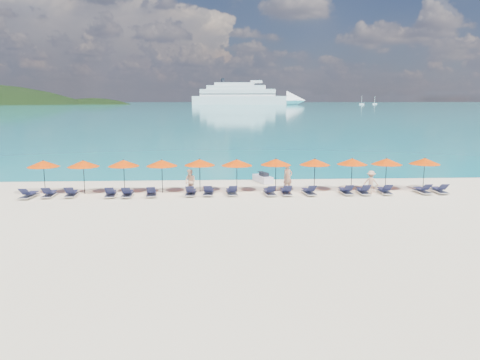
{
  "coord_description": "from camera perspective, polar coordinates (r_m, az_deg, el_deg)",
  "views": [
    {
      "loc": [
        -1.54,
        -25.78,
        6.19
      ],
      "look_at": [
        0.0,
        3.0,
        1.2
      ],
      "focal_mm": 35.0,
      "sensor_mm": 36.0,
      "label": 1
    }
  ],
  "objects": [
    {
      "name": "umbrella_10",
      "position": [
        34.34,
        21.6,
        2.15
      ],
      "size": [
        2.1,
        2.1,
        2.28
      ],
      "color": "black",
      "rests_on": "ground"
    },
    {
      "name": "beachgoer_c",
      "position": [
        32.2,
        15.67,
        -0.25
      ],
      "size": [
        1.08,
        0.8,
        1.52
      ],
      "primitive_type": "imported",
      "rotation": [
        0.0,
        0.0,
        2.75
      ],
      "color": "tan",
      "rests_on": "ground"
    },
    {
      "name": "umbrella_6",
      "position": [
        31.63,
        4.4,
        2.21
      ],
      "size": [
        2.1,
        2.1,
        2.28
      ],
      "color": "black",
      "rests_on": "ground"
    },
    {
      "name": "umbrella_1",
      "position": [
        32.37,
        -18.57,
        1.9
      ],
      "size": [
        2.1,
        2.1,
        2.28
      ],
      "color": "black",
      "rests_on": "ground"
    },
    {
      "name": "ground",
      "position": [
        26.56,
        0.35,
        -3.66
      ],
      "size": [
        1400.0,
        1400.0,
        0.0
      ],
      "primitive_type": "plane",
      "color": "beige"
    },
    {
      "name": "umbrella_9",
      "position": [
        33.3,
        17.44,
        2.17
      ],
      "size": [
        2.1,
        2.1,
        2.28
      ],
      "color": "black",
      "rests_on": "ground"
    },
    {
      "name": "lounger_0",
      "position": [
        32.48,
        -24.35,
        -1.63
      ],
      "size": [
        0.79,
        1.75,
        0.66
      ],
      "rotation": [
        0.0,
        0.0,
        -0.1
      ],
      "color": "silver",
      "rests_on": "ground"
    },
    {
      "name": "lounger_3",
      "position": [
        31.08,
        -15.48,
        -1.58
      ],
      "size": [
        0.78,
        1.75,
        0.66
      ],
      "rotation": [
        0.0,
        0.0,
        0.1
      ],
      "color": "silver",
      "rests_on": "ground"
    },
    {
      "name": "beachgoer_a",
      "position": [
        31.85,
        5.84,
        0.29
      ],
      "size": [
        0.81,
        0.68,
        1.89
      ],
      "primitive_type": "imported",
      "rotation": [
        0.0,
        0.0,
        0.39
      ],
      "color": "tan",
      "rests_on": "ground"
    },
    {
      "name": "lounger_15",
      "position": [
        33.34,
        21.35,
        -1.15
      ],
      "size": [
        0.74,
        1.74,
        0.66
      ],
      "rotation": [
        0.0,
        0.0,
        0.07
      ],
      "color": "silver",
      "rests_on": "ground"
    },
    {
      "name": "lounger_6",
      "position": [
        30.53,
        -6.01,
        -1.48
      ],
      "size": [
        0.7,
        1.73,
        0.66
      ],
      "rotation": [
        0.0,
        0.0,
        -0.05
      ],
      "color": "silver",
      "rests_on": "ground"
    },
    {
      "name": "cruise_ship",
      "position": [
        534.93,
        1.17,
        10.14
      ],
      "size": [
        128.59,
        41.74,
        35.36
      ],
      "rotation": [
        0.0,
        0.0,
        -0.17
      ],
      "color": "white",
      "rests_on": "ground"
    },
    {
      "name": "sea",
      "position": [
        685.81,
        -2.98,
        9.29
      ],
      "size": [
        1600.0,
        1300.0,
        0.01
      ],
      "primitive_type": "cube",
      "color": "#1FA9B2",
      "rests_on": "ground"
    },
    {
      "name": "lounger_11",
      "position": [
        30.94,
        8.42,
        -1.38
      ],
      "size": [
        0.78,
        1.75,
        0.66
      ],
      "rotation": [
        0.0,
        0.0,
        0.1
      ],
      "color": "silver",
      "rests_on": "ground"
    },
    {
      "name": "umbrella_0",
      "position": [
        33.26,
        -22.85,
        1.84
      ],
      "size": [
        2.1,
        2.1,
        2.28
      ],
      "color": "black",
      "rests_on": "ground"
    },
    {
      "name": "headland_small",
      "position": [
        605.7,
        -17.33,
        5.47
      ],
      "size": [
        162.0,
        126.0,
        85.5
      ],
      "color": "black",
      "rests_on": "ground"
    },
    {
      "name": "lounger_8",
      "position": [
        30.53,
        -1.03,
        -1.42
      ],
      "size": [
        0.78,
        1.75,
        0.66
      ],
      "rotation": [
        0.0,
        0.0,
        0.1
      ],
      "color": "silver",
      "rests_on": "ground"
    },
    {
      "name": "umbrella_7",
      "position": [
        31.95,
        9.12,
        2.19
      ],
      "size": [
        2.1,
        2.1,
        2.28
      ],
      "color": "black",
      "rests_on": "ground"
    },
    {
      "name": "sailboat_near",
      "position": [
        564.77,
        14.6,
        8.99
      ],
      "size": [
        5.7,
        1.9,
        10.45
      ],
      "color": "white",
      "rests_on": "ground"
    },
    {
      "name": "lounger_2",
      "position": [
        31.9,
        -19.87,
        -1.53
      ],
      "size": [
        0.76,
        1.75,
        0.66
      ],
      "rotation": [
        0.0,
        0.0,
        0.09
      ],
      "color": "silver",
      "rests_on": "ground"
    },
    {
      "name": "umbrella_4",
      "position": [
        31.46,
        -4.94,
        2.16
      ],
      "size": [
        2.1,
        2.1,
        2.28
      ],
      "color": "black",
      "rests_on": "ground"
    },
    {
      "name": "lounger_4",
      "position": [
        30.81,
        -13.56,
        -1.6
      ],
      "size": [
        0.69,
        1.73,
        0.66
      ],
      "rotation": [
        0.0,
        0.0,
        0.04
      ],
      "color": "silver",
      "rests_on": "ground"
    },
    {
      "name": "jetski",
      "position": [
        35.32,
        2.81,
        0.22
      ],
      "size": [
        1.43,
        2.23,
        0.75
      ],
      "rotation": [
        0.0,
        0.0,
        0.34
      ],
      "color": "silver",
      "rests_on": "ground"
    },
    {
      "name": "lounger_9",
      "position": [
        30.53,
        3.64,
        -1.44
      ],
      "size": [
        0.76,
        1.75,
        0.66
      ],
      "rotation": [
        0.0,
        0.0,
        0.08
      ],
      "color": "silver",
      "rests_on": "ground"
    },
    {
      "name": "umbrella_8",
      "position": [
        32.67,
        13.52,
        2.21
      ],
      "size": [
        2.1,
        2.1,
        2.28
      ],
      "color": "black",
      "rests_on": "ground"
    },
    {
      "name": "lounger_14",
      "position": [
        32.36,
        17.23,
        -1.23
      ],
      "size": [
        0.69,
        1.72,
        0.66
      ],
      "rotation": [
        0.0,
        0.0,
        -0.04
      ],
      "color": "silver",
      "rests_on": "ground"
    },
    {
      "name": "sailboat_far",
      "position": [
        600.03,
        16.09,
        8.94
      ],
      "size": [
        5.27,
        1.76,
        9.67
      ],
      "color": "white",
      "rests_on": "ground"
    },
    {
      "name": "lounger_1",
      "position": [
        32.28,
        -22.22,
        -1.55
      ],
      "size": [
        0.69,
        1.73,
        0.66
      ],
      "rotation": [
        0.0,
        0.0,
        0.04
      ],
      "color": "silver",
      "rests_on": "ground"
    },
    {
      "name": "lounger_7",
      "position": [
        30.57,
        -3.84,
        -1.43
      ],
      "size": [
        0.75,
        1.74,
        0.66
      ],
      "rotation": [
        0.0,
        0.0,
        -0.08
      ],
      "color": "silver",
      "rests_on": "ground"
    },
    {
      "name": "lounger_5",
      "position": [
        30.66,
        -10.75,
        -1.55
      ],
      "size": [
        0.78,
        1.75,
        0.66
      ],
      "rotation": [
        0.0,
        0.0,
        0.1
      ],
      "color": "silver",
      "rests_on": "ground"
    },
    {
      "name": "lounger_16",
      "position": [
        33.86,
        23.13,
        -1.11
      ],
      "size": [
        0.62,
        1.7,
        0.66
      ],
      "rotation": [
        0.0,
        0.0,
        -0.0
      ],
      "color": "silver",
      "rests_on": "ground"
    },
    {
      "name": "umbrella_5",
      "position": [
        31.23,
        -0.39,
        2.14
      ],
      "size": [
        2.1,
        2.1,
        2.28
      ],
      "color": "black",
      "rests_on": "ground"
    },
    {
      "name": "umbrella_3",
      "position": [
        31.43,
        -9.51,
        2.06
      ],
      "size": [
        2.1,
        2.1,
        2.28
      ],
      "color": "black",
      "rests_on": "ground"
    },
    {
      "name": "lounger_12",
      "position": [
        31.57,
        12.8,
        -1.3
      ],
      "size": [
        0.67,
        1.72,
        0.66
      ],
      "rotation": [
        0.0,
        0.0,
        0.03
      ],
      "color": "silver",
      "rests_on": "ground"
    },
    {
      "name": "lounger_13",
      "position": [
        31.86,
        14.79,
        -1.28
      ],
      "size": [
        0.64,
        1.71,
        0.66
      ],
      "rotation": [
        0.0,
        0.0,
        -0.01
      ],
      "color": "silver",
      "rests_on": "ground"
    },
    {
      "name": "lounger_10",
      "position": [
        30.72,
        5.66,
        -1.4
      ],
      "size": [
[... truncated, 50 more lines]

